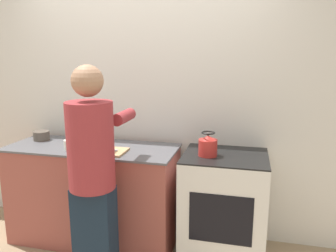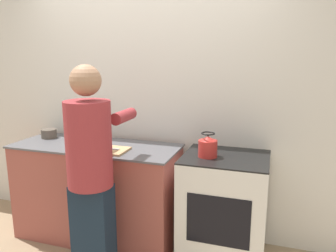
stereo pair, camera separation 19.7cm
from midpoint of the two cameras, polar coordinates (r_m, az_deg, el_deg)
wall_back at (r=3.20m, az=-5.83°, el=4.23°), size 8.00×0.05×2.60m
counter at (r=3.25m, az=-14.50°, el=-11.38°), size 1.56×0.61×0.92m
oven at (r=2.92m, az=7.66°, el=-13.80°), size 0.70×0.61×0.93m
person at (r=2.53m, az=-15.20°, el=-7.33°), size 0.39×0.62×1.68m
cutting_board at (r=2.88m, az=-12.38°, el=-4.36°), size 0.31×0.26×0.02m
knife at (r=2.89m, az=-12.59°, el=-4.08°), size 0.19×0.05×0.01m
kettle at (r=2.69m, az=4.88°, el=-3.47°), size 0.16×0.16×0.20m
bowl_prep at (r=3.48m, az=-22.71°, el=-1.58°), size 0.15×0.15×0.09m
bowl_mixing at (r=3.06m, az=-18.32°, el=-3.09°), size 0.12×0.12×0.09m
canister_jar at (r=3.29m, az=-17.82°, el=-1.57°), size 0.14×0.14×0.13m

